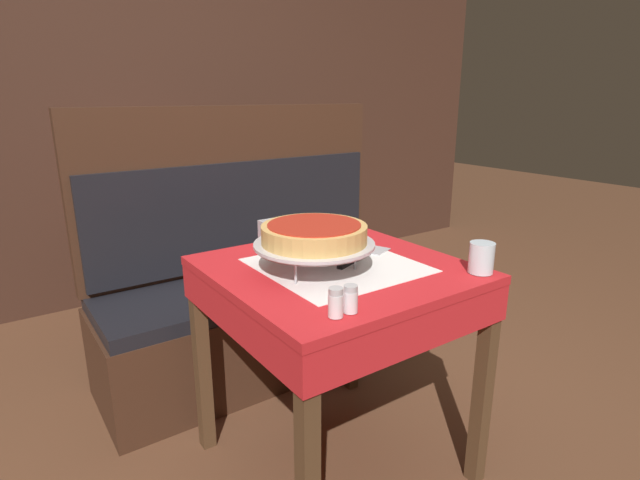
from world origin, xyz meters
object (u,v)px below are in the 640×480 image
object	(u,v)px
pepper_shaker	(351,299)
napkin_holder	(273,231)
pizza_pan_stand	(315,246)
dining_table_rear	(169,213)
salt_shaker	(336,303)
deep_dish_pizza	(315,233)
pizza_server	(363,256)
condiment_caddy	(177,184)
booth_bench	(258,298)
water_glass_near	(481,258)
dining_table_front	(337,293)

from	to	relation	value
pepper_shaker	napkin_holder	xyz separation A→B (m)	(0.15, 0.66, 0.01)
pizza_pan_stand	pepper_shaker	bearing A→B (deg)	-108.11
dining_table_rear	salt_shaker	bearing A→B (deg)	-96.06
salt_shaker	napkin_holder	distance (m)	0.69
napkin_holder	deep_dish_pizza	bearing A→B (deg)	-97.37
pizza_server	condiment_caddy	distance (m)	1.61
pepper_shaker	napkin_holder	size ratio (longest dim) A/B	0.74
booth_bench	pizza_pan_stand	xyz separation A→B (m)	(-0.20, -0.79, 0.50)
pizza_server	pizza_pan_stand	bearing A→B (deg)	-175.67
deep_dish_pizza	napkin_holder	distance (m)	0.36
dining_table_rear	deep_dish_pizza	bearing A→B (deg)	-91.84
pizza_pan_stand	water_glass_near	xyz separation A→B (m)	(0.42, -0.32, -0.03)
dining_table_front	pepper_shaker	bearing A→B (deg)	-121.40
napkin_holder	pizza_pan_stand	bearing A→B (deg)	-97.37
salt_shaker	deep_dish_pizza	bearing A→B (deg)	64.45
booth_bench	pepper_shaker	xyz separation A→B (m)	(-0.30, -1.10, 0.46)
pizza_pan_stand	napkin_holder	size ratio (longest dim) A/B	3.84
deep_dish_pizza	pizza_pan_stand	bearing A→B (deg)	-0.30
salt_shaker	condiment_caddy	bearing A→B (deg)	81.93
deep_dish_pizza	pepper_shaker	distance (m)	0.34
water_glass_near	condiment_caddy	bearing A→B (deg)	98.68
pizza_pan_stand	deep_dish_pizza	distance (m)	0.04
pizza_pan_stand	deep_dish_pizza	bearing A→B (deg)	179.70
deep_dish_pizza	water_glass_near	xyz separation A→B (m)	(0.42, -0.32, -0.07)
pizza_pan_stand	salt_shaker	size ratio (longest dim) A/B	4.96
dining_table_front	pizza_pan_stand	size ratio (longest dim) A/B	2.03
booth_bench	dining_table_rear	bearing A→B (deg)	100.73
dining_table_rear	salt_shaker	xyz separation A→B (m)	(-0.20, -1.90, 0.16)
water_glass_near	booth_bench	bearing A→B (deg)	101.22
water_glass_near	pepper_shaker	distance (m)	0.52
deep_dish_pizza	water_glass_near	distance (m)	0.53
napkin_holder	condiment_caddy	size ratio (longest dim) A/B	0.71
pizza_pan_stand	condiment_caddy	size ratio (longest dim) A/B	2.73
dining_table_front	dining_table_rear	world-z (taller)	dining_table_front
pizza_pan_stand	napkin_holder	xyz separation A→B (m)	(0.04, 0.35, -0.04)
dining_table_front	salt_shaker	xyz separation A→B (m)	(-0.24, -0.32, 0.14)
deep_dish_pizza	booth_bench	bearing A→B (deg)	75.67
deep_dish_pizza	condiment_caddy	world-z (taller)	deep_dish_pizza
dining_table_front	water_glass_near	size ratio (longest dim) A/B	7.99
pizza_pan_stand	salt_shaker	xyz separation A→B (m)	(-0.15, -0.32, -0.04)
condiment_caddy	water_glass_near	bearing A→B (deg)	-81.32
dining_table_rear	salt_shaker	size ratio (longest dim) A/B	9.94
booth_bench	deep_dish_pizza	bearing A→B (deg)	-104.33
dining_table_rear	deep_dish_pizza	xyz separation A→B (m)	(-0.05, -1.58, 0.25)
booth_bench	napkin_holder	xyz separation A→B (m)	(-0.16, -0.44, 0.46)
pizza_server	deep_dish_pizza	bearing A→B (deg)	-175.67
pizza_server	salt_shaker	xyz separation A→B (m)	(-0.36, -0.33, 0.03)
pizza_server	pepper_shaker	bearing A→B (deg)	-133.70
dining_table_rear	condiment_caddy	bearing A→B (deg)	29.85
deep_dish_pizza	pepper_shaker	world-z (taller)	deep_dish_pizza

